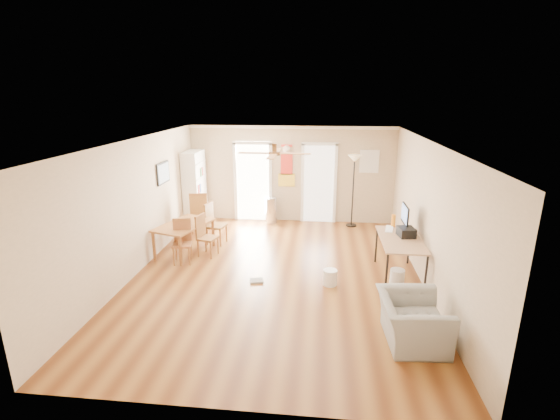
# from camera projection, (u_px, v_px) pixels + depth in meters

# --- Properties ---
(floor) EXTENTS (7.00, 7.00, 0.00)m
(floor) POSITION_uv_depth(u_px,v_px,m) (277.00, 275.00, 7.81)
(floor) COLOR brown
(floor) RESTS_ON ground
(ceiling) EXTENTS (5.50, 7.00, 0.00)m
(ceiling) POSITION_uv_depth(u_px,v_px,m) (276.00, 141.00, 7.07)
(ceiling) COLOR silver
(ceiling) RESTS_ON floor
(wall_back) EXTENTS (5.50, 0.04, 2.60)m
(wall_back) POSITION_uv_depth(u_px,v_px,m) (291.00, 175.00, 10.78)
(wall_back) COLOR beige
(wall_back) RESTS_ON floor
(wall_front) EXTENTS (5.50, 0.04, 2.60)m
(wall_front) POSITION_uv_depth(u_px,v_px,m) (238.00, 308.00, 4.10)
(wall_front) COLOR beige
(wall_front) RESTS_ON floor
(wall_left) EXTENTS (0.04, 7.00, 2.60)m
(wall_left) POSITION_uv_depth(u_px,v_px,m) (136.00, 207.00, 7.72)
(wall_left) COLOR beige
(wall_left) RESTS_ON floor
(wall_right) EXTENTS (0.04, 7.00, 2.60)m
(wall_right) POSITION_uv_depth(u_px,v_px,m) (428.00, 216.00, 7.16)
(wall_right) COLOR beige
(wall_right) RESTS_ON floor
(crown_molding) EXTENTS (5.50, 7.00, 0.08)m
(crown_molding) POSITION_uv_depth(u_px,v_px,m) (276.00, 144.00, 7.08)
(crown_molding) COLOR white
(crown_molding) RESTS_ON wall_back
(kitchen_doorway) EXTENTS (0.90, 0.10, 2.10)m
(kitchen_doorway) POSITION_uv_depth(u_px,v_px,m) (253.00, 183.00, 10.94)
(kitchen_doorway) COLOR white
(kitchen_doorway) RESTS_ON wall_back
(bathroom_doorway) EXTENTS (0.80, 0.10, 2.10)m
(bathroom_doorway) POSITION_uv_depth(u_px,v_px,m) (319.00, 184.00, 10.76)
(bathroom_doorway) COLOR white
(bathroom_doorway) RESTS_ON wall_back
(wall_decal) EXTENTS (0.46, 0.03, 1.10)m
(wall_decal) POSITION_uv_depth(u_px,v_px,m) (287.00, 165.00, 10.70)
(wall_decal) COLOR red
(wall_decal) RESTS_ON wall_back
(ac_grille) EXTENTS (0.50, 0.04, 0.60)m
(ac_grille) POSITION_uv_depth(u_px,v_px,m) (369.00, 161.00, 10.43)
(ac_grille) COLOR white
(ac_grille) RESTS_ON wall_back
(framed_poster) EXTENTS (0.04, 0.66, 0.48)m
(framed_poster) POSITION_uv_depth(u_px,v_px,m) (163.00, 173.00, 8.93)
(framed_poster) COLOR black
(framed_poster) RESTS_ON wall_left
(ceiling_fan) EXTENTS (1.24, 1.24, 0.20)m
(ceiling_fan) POSITION_uv_depth(u_px,v_px,m) (275.00, 153.00, 6.83)
(ceiling_fan) COLOR #593819
(ceiling_fan) RESTS_ON ceiling
(bookshelf) EXTENTS (0.45, 0.91, 1.97)m
(bookshelf) POSITION_uv_depth(u_px,v_px,m) (195.00, 188.00, 10.60)
(bookshelf) COLOR silver
(bookshelf) RESTS_ON floor
(dining_table) EXTENTS (1.18, 1.52, 0.67)m
(dining_table) POSITION_uv_depth(u_px,v_px,m) (185.00, 238.00, 8.81)
(dining_table) COLOR #A56935
(dining_table) RESTS_ON floor
(dining_chair_right_a) EXTENTS (0.47, 0.47, 0.97)m
(dining_chair_right_a) POSITION_uv_depth(u_px,v_px,m) (216.00, 224.00, 9.32)
(dining_chair_right_a) COLOR olive
(dining_chair_right_a) RESTS_ON floor
(dining_chair_right_b) EXTENTS (0.45, 0.45, 0.90)m
(dining_chair_right_b) POSITION_uv_depth(u_px,v_px,m) (208.00, 236.00, 8.62)
(dining_chair_right_b) COLOR #965C30
(dining_chair_right_b) RESTS_ON floor
(dining_chair_near) EXTENTS (0.44, 0.44, 0.91)m
(dining_chair_near) POSITION_uv_depth(u_px,v_px,m) (182.00, 242.00, 8.25)
(dining_chair_near) COLOR #A26234
(dining_chair_near) RESTS_ON floor
(dining_chair_far) EXTENTS (0.50, 0.50, 1.05)m
(dining_chair_far) POSITION_uv_depth(u_px,v_px,m) (200.00, 212.00, 10.07)
(dining_chair_far) COLOR #A87236
(dining_chair_far) RESTS_ON floor
(trash_can) EXTENTS (0.41, 0.41, 0.71)m
(trash_can) POSITION_uv_depth(u_px,v_px,m) (271.00, 210.00, 10.85)
(trash_can) COLOR silver
(trash_can) RESTS_ON floor
(torchiere_lamp) EXTENTS (0.37, 0.37, 1.91)m
(torchiere_lamp) POSITION_uv_depth(u_px,v_px,m) (353.00, 191.00, 10.42)
(torchiere_lamp) COLOR black
(torchiere_lamp) RESTS_ON floor
(computer_desk) EXTENTS (0.75, 1.49, 0.80)m
(computer_desk) POSITION_uv_depth(u_px,v_px,m) (399.00, 258.00, 7.58)
(computer_desk) COLOR #A37D58
(computer_desk) RESTS_ON floor
(imac) EXTENTS (0.20, 0.57, 0.53)m
(imac) POSITION_uv_depth(u_px,v_px,m) (405.00, 218.00, 7.82)
(imac) COLOR black
(imac) RESTS_ON computer_desk
(keyboard) EXTENTS (0.23, 0.45, 0.02)m
(keyboard) POSITION_uv_depth(u_px,v_px,m) (389.00, 229.00, 7.99)
(keyboard) COLOR white
(keyboard) RESTS_ON computer_desk
(printer) EXTENTS (0.34, 0.38, 0.17)m
(printer) POSITION_uv_depth(u_px,v_px,m) (406.00, 232.00, 7.57)
(printer) COLOR black
(printer) RESTS_ON computer_desk
(orange_bottle) EXTENTS (0.10, 0.10, 0.25)m
(orange_bottle) POSITION_uv_depth(u_px,v_px,m) (393.00, 221.00, 8.11)
(orange_bottle) COLOR orange
(orange_bottle) RESTS_ON computer_desk
(wastebasket_a) EXTENTS (0.32, 0.32, 0.30)m
(wastebasket_a) POSITION_uv_depth(u_px,v_px,m) (330.00, 277.00, 7.36)
(wastebasket_a) COLOR white
(wastebasket_a) RESTS_ON floor
(wastebasket_b) EXTENTS (0.31, 0.31, 0.30)m
(wastebasket_b) POSITION_uv_depth(u_px,v_px,m) (397.00, 277.00, 7.36)
(wastebasket_b) COLOR silver
(wastebasket_b) RESTS_ON floor
(floor_cloth) EXTENTS (0.29, 0.25, 0.04)m
(floor_cloth) POSITION_uv_depth(u_px,v_px,m) (256.00, 281.00, 7.52)
(floor_cloth) COLOR gray
(floor_cloth) RESTS_ON floor
(armchair) EXTENTS (0.95, 1.07, 0.66)m
(armchair) POSITION_uv_depth(u_px,v_px,m) (412.00, 321.00, 5.63)
(armchair) COLOR gray
(armchair) RESTS_ON floor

